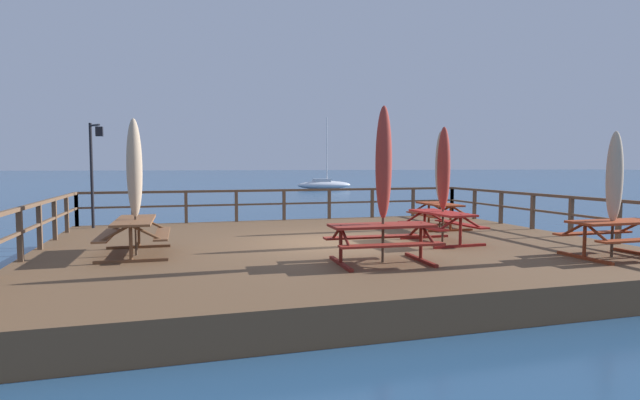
{
  "coord_description": "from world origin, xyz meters",
  "views": [
    {
      "loc": [
        -3.72,
        -11.91,
        2.5
      ],
      "look_at": [
        0.0,
        0.82,
        1.61
      ],
      "focal_mm": 28.24,
      "sensor_mm": 36.0,
      "label": 1
    }
  ],
  "objects_px": {
    "picnic_table_back_left": "(439,210)",
    "patio_umbrella_tall_front": "(441,167)",
    "picnic_table_front_right": "(442,220)",
    "patio_umbrella_short_back": "(614,177)",
    "picnic_table_mid_centre": "(135,229)",
    "sailboat_distant": "(324,184)",
    "patio_umbrella_tall_back_right": "(384,163)",
    "picnic_table_mid_left": "(382,235)",
    "patio_umbrella_tall_mid_left": "(444,169)",
    "patio_umbrella_short_front": "(134,169)",
    "picnic_table_mid_right": "(615,231)",
    "lamp_post_hooked": "(94,159)"
  },
  "relations": [
    {
      "from": "picnic_table_front_right",
      "to": "patio_umbrella_tall_mid_left",
      "type": "xyz_separation_m",
      "value": [
        0.08,
        0.07,
        1.26
      ]
    },
    {
      "from": "picnic_table_front_right",
      "to": "picnic_table_mid_right",
      "type": "distance_m",
      "value": 3.71
    },
    {
      "from": "picnic_table_front_right",
      "to": "patio_umbrella_short_back",
      "type": "relative_size",
      "value": 0.77
    },
    {
      "from": "picnic_table_mid_left",
      "to": "lamp_post_hooked",
      "type": "height_order",
      "value": "lamp_post_hooked"
    },
    {
      "from": "picnic_table_back_left",
      "to": "patio_umbrella_tall_back_right",
      "type": "height_order",
      "value": "patio_umbrella_tall_back_right"
    },
    {
      "from": "sailboat_distant",
      "to": "picnic_table_back_left",
      "type": "bearing_deg",
      "value": -101.64
    },
    {
      "from": "picnic_table_mid_right",
      "to": "patio_umbrella_short_back",
      "type": "height_order",
      "value": "patio_umbrella_short_back"
    },
    {
      "from": "picnic_table_mid_centre",
      "to": "patio_umbrella_tall_back_right",
      "type": "distance_m",
      "value": 5.44
    },
    {
      "from": "picnic_table_mid_centre",
      "to": "picnic_table_back_left",
      "type": "bearing_deg",
      "value": 14.84
    },
    {
      "from": "picnic_table_mid_right",
      "to": "lamp_post_hooked",
      "type": "relative_size",
      "value": 0.6
    },
    {
      "from": "picnic_table_front_right",
      "to": "picnic_table_mid_centre",
      "type": "bearing_deg",
      "value": 177.67
    },
    {
      "from": "patio_umbrella_tall_back_right",
      "to": "picnic_table_mid_centre",
      "type": "bearing_deg",
      "value": 154.44
    },
    {
      "from": "patio_umbrella_tall_front",
      "to": "picnic_table_mid_centre",
      "type": "bearing_deg",
      "value": -165.09
    },
    {
      "from": "picnic_table_mid_left",
      "to": "patio_umbrella_short_front",
      "type": "height_order",
      "value": "patio_umbrella_short_front"
    },
    {
      "from": "picnic_table_mid_centre",
      "to": "picnic_table_back_left",
      "type": "xyz_separation_m",
      "value": [
        8.57,
        2.27,
        -0.01
      ]
    },
    {
      "from": "picnic_table_mid_right",
      "to": "lamp_post_hooked",
      "type": "height_order",
      "value": "lamp_post_hooked"
    },
    {
      "from": "patio_umbrella_tall_front",
      "to": "lamp_post_hooked",
      "type": "relative_size",
      "value": 0.92
    },
    {
      "from": "picnic_table_mid_left",
      "to": "patio_umbrella_tall_back_right",
      "type": "relative_size",
      "value": 0.68
    },
    {
      "from": "lamp_post_hooked",
      "to": "picnic_table_back_left",
      "type": "bearing_deg",
      "value": -16.18
    },
    {
      "from": "patio_umbrella_short_back",
      "to": "picnic_table_mid_centre",
      "type": "bearing_deg",
      "value": 161.96
    },
    {
      "from": "picnic_table_mid_left",
      "to": "patio_umbrella_tall_back_right",
      "type": "xyz_separation_m",
      "value": [
        0.06,
        0.07,
        1.39
      ]
    },
    {
      "from": "picnic_table_front_right",
      "to": "picnic_table_back_left",
      "type": "bearing_deg",
      "value": 61.47
    },
    {
      "from": "patio_umbrella_tall_mid_left",
      "to": "patio_umbrella_short_back",
      "type": "distance_m",
      "value": 3.68
    },
    {
      "from": "picnic_table_mid_left",
      "to": "picnic_table_front_right",
      "type": "height_order",
      "value": "same"
    },
    {
      "from": "picnic_table_mid_centre",
      "to": "patio_umbrella_tall_mid_left",
      "type": "distance_m",
      "value": 7.36
    },
    {
      "from": "picnic_table_back_left",
      "to": "picnic_table_mid_right",
      "type": "bearing_deg",
      "value": -79.25
    },
    {
      "from": "picnic_table_front_right",
      "to": "patio_umbrella_tall_mid_left",
      "type": "height_order",
      "value": "patio_umbrella_tall_mid_left"
    },
    {
      "from": "patio_umbrella_tall_front",
      "to": "patio_umbrella_short_back",
      "type": "height_order",
      "value": "patio_umbrella_tall_front"
    },
    {
      "from": "picnic_table_front_right",
      "to": "patio_umbrella_tall_front",
      "type": "xyz_separation_m",
      "value": [
        1.43,
        2.58,
        1.32
      ]
    },
    {
      "from": "picnic_table_mid_left",
      "to": "patio_umbrella_tall_mid_left",
      "type": "xyz_separation_m",
      "value": [
        2.56,
        2.12,
        1.26
      ]
    },
    {
      "from": "patio_umbrella_tall_front",
      "to": "patio_umbrella_short_back",
      "type": "relative_size",
      "value": 1.13
    },
    {
      "from": "sailboat_distant",
      "to": "picnic_table_front_right",
      "type": "bearing_deg",
      "value": -102.8
    },
    {
      "from": "picnic_table_mid_left",
      "to": "patio_umbrella_short_back",
      "type": "xyz_separation_m",
      "value": [
        4.84,
        -0.76,
        1.1
      ]
    },
    {
      "from": "sailboat_distant",
      "to": "patio_umbrella_short_back",
      "type": "bearing_deg",
      "value": -99.03
    },
    {
      "from": "picnic_table_front_right",
      "to": "picnic_table_mid_right",
      "type": "height_order",
      "value": "same"
    },
    {
      "from": "patio_umbrella_short_back",
      "to": "patio_umbrella_tall_back_right",
      "type": "bearing_deg",
      "value": 170.11
    },
    {
      "from": "picnic_table_mid_left",
      "to": "picnic_table_mid_centre",
      "type": "height_order",
      "value": "same"
    },
    {
      "from": "patio_umbrella_tall_back_right",
      "to": "lamp_post_hooked",
      "type": "distance_m",
      "value": 9.71
    },
    {
      "from": "picnic_table_mid_left",
      "to": "patio_umbrella_short_front",
      "type": "xyz_separation_m",
      "value": [
        -4.66,
        2.27,
        1.28
      ]
    },
    {
      "from": "picnic_table_mid_left",
      "to": "picnic_table_mid_centre",
      "type": "bearing_deg",
      "value": 153.48
    },
    {
      "from": "picnic_table_mid_centre",
      "to": "patio_umbrella_tall_back_right",
      "type": "relative_size",
      "value": 0.72
    },
    {
      "from": "picnic_table_mid_left",
      "to": "patio_umbrella_tall_mid_left",
      "type": "bearing_deg",
      "value": 39.62
    },
    {
      "from": "lamp_post_hooked",
      "to": "picnic_table_mid_right",
      "type": "bearing_deg",
      "value": -36.88
    },
    {
      "from": "picnic_table_mid_centre",
      "to": "patio_umbrella_tall_back_right",
      "type": "bearing_deg",
      "value": -25.56
    },
    {
      "from": "picnic_table_front_right",
      "to": "picnic_table_back_left",
      "type": "height_order",
      "value": "same"
    },
    {
      "from": "picnic_table_mid_centre",
      "to": "sailboat_distant",
      "type": "relative_size",
      "value": 0.28
    },
    {
      "from": "picnic_table_back_left",
      "to": "patio_umbrella_tall_front",
      "type": "relative_size",
      "value": 0.63
    },
    {
      "from": "patio_umbrella_tall_mid_left",
      "to": "picnic_table_back_left",
      "type": "bearing_deg",
      "value": 62.14
    },
    {
      "from": "patio_umbrella_tall_back_right",
      "to": "patio_umbrella_short_front",
      "type": "relative_size",
      "value": 1.06
    },
    {
      "from": "picnic_table_back_left",
      "to": "patio_umbrella_tall_front",
      "type": "height_order",
      "value": "patio_umbrella_tall_front"
    }
  ]
}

